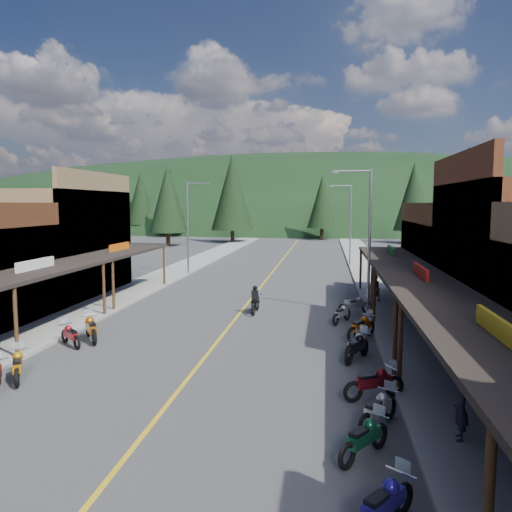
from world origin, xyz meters
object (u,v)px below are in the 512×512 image
at_px(bike_west_8, 91,327).
at_px(bike_east_5, 378,408).
at_px(bike_east_7, 357,346).
at_px(bike_west_7, 70,334).
at_px(pine_0, 67,202).
at_px(rider_on_bike, 255,302).
at_px(streetlight_3, 349,221).
at_px(bike_east_6, 374,381).
at_px(streetlight_2, 367,235).
at_px(pine_2, 232,192).
at_px(bike_east_8, 357,343).
at_px(shop_west_3, 47,243).
at_px(bike_east_10, 342,313).
at_px(pine_8, 112,205).
at_px(pine_9, 485,202).
at_px(pine_5, 498,193).
at_px(bike_east_9, 361,326).
at_px(pine_10, 167,199).
at_px(bike_east_11, 355,304).
at_px(pine_1, 170,198).
at_px(pine_3, 322,202).
at_px(pine_7, 141,198).
at_px(bike_east_4, 364,436).
at_px(pine_11, 467,194).
at_px(shop_east_3, 478,264).
at_px(pine_4, 414,197).
at_px(bike_east_3, 384,503).
at_px(bike_west_6, 18,364).
at_px(streetlight_1, 189,223).
at_px(pedestrian_east_a, 461,410).

bearing_deg(bike_west_8, bike_east_5, -66.28).
bearing_deg(bike_east_7, bike_west_7, -154.29).
distance_m(pine_0, rider_on_bike, 68.31).
bearing_deg(streetlight_3, bike_east_6, -91.06).
height_order(streetlight_2, bike_east_6, streetlight_2).
distance_m(pine_2, bike_east_8, 60.50).
distance_m(shop_west_3, bike_east_10, 20.36).
bearing_deg(pine_8, pine_9, 6.20).
distance_m(pine_5, bike_east_7, 77.91).
height_order(pine_9, bike_east_9, pine_9).
distance_m(pine_8, bike_east_8, 49.03).
bearing_deg(pine_10, bike_east_10, -61.87).
bearing_deg(bike_east_11, pine_1, -179.12).
relative_size(pine_3, bike_east_5, 5.59).
bearing_deg(streetlight_3, bike_east_5, -91.13).
bearing_deg(bike_east_8, pine_1, 140.36).
bearing_deg(bike_east_10, rider_on_bike, -172.86).
relative_size(pine_3, bike_east_10, 5.74).
relative_size(pine_7, bike_east_10, 6.52).
bearing_deg(bike_east_11, bike_east_4, -27.75).
relative_size(bike_west_7, bike_west_8, 0.84).
relative_size(shop_west_3, pine_11, 0.88).
distance_m(shop_east_3, pine_4, 49.11).
xyz_separation_m(pine_4, pine_10, (-36.00, -10.00, -0.45)).
xyz_separation_m(pine_2, bike_east_3, (15.90, -68.73, -7.42)).
xyz_separation_m(bike_east_5, bike_east_8, (-0.20, 6.44, 0.01)).
bearing_deg(bike_west_6, bike_east_3, -59.75).
relative_size(streetlight_1, pine_10, 0.69).
relative_size(shop_west_3, bike_east_4, 5.50).
relative_size(streetlight_2, pine_5, 0.57).
xyz_separation_m(shop_east_3, pine_0, (-53.75, 50.70, 3.95)).
height_order(pine_5, pine_7, pine_5).
bearing_deg(pine_10, bike_west_8, -75.87).
relative_size(streetlight_3, bike_east_7, 3.87).
relative_size(pine_9, bike_east_9, 5.00).
bearing_deg(rider_on_bike, pedestrian_east_a, -62.83).
bearing_deg(pine_4, pine_11, -84.81).
height_order(bike_west_8, rider_on_bike, rider_on_bike).
height_order(shop_west_3, pine_10, pine_10).
distance_m(pine_4, rider_on_bike, 55.55).
bearing_deg(pine_4, pine_3, 156.80).
bearing_deg(bike_east_5, pine_8, 154.78).
bearing_deg(pine_2, pine_7, 140.71).
distance_m(streetlight_3, bike_west_7, 33.03).
bearing_deg(streetlight_1, bike_east_4, -67.11).
relative_size(bike_east_11, rider_on_bike, 0.96).
height_order(streetlight_1, bike_east_6, streetlight_1).
distance_m(pine_1, pine_10, 20.89).
bearing_deg(pine_7, pedestrian_east_a, -64.15).
bearing_deg(bike_east_10, pine_1, 141.86).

